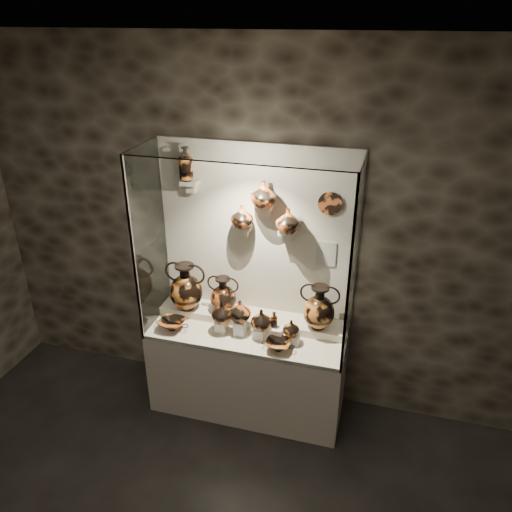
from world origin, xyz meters
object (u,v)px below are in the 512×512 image
Objects in this scene: kylix_right at (278,345)px; amphora_mid at (223,295)px; ovoid_vase_a at (242,216)px; lekythos_tall at (186,162)px; lekythos_small at (274,319)px; amphora_right at (319,307)px; jug_c at (261,319)px; amphora_left at (186,287)px; jug_a at (222,312)px; ovoid_vase_b at (264,194)px; ovoid_vase_c at (288,221)px; kylix_left at (172,324)px; jug_b at (240,311)px; jug_e at (291,328)px.

amphora_mid is at bearing 147.37° from kylix_right.
lekythos_tall is at bearing -163.43° from ovoid_vase_a.
lekythos_tall is 1.63× the size of ovoid_vase_a.
lekythos_tall is at bearing 161.65° from lekythos_small.
amphora_right is 2.19× the size of jug_c.
amphora_left is at bearing 169.08° from lekythos_small.
jug_a is at bearing -53.74° from amphora_mid.
ovoid_vase_b is at bearing 101.53° from jug_c.
amphora_left is 1.13m from ovoid_vase_c.
amphora_left is 0.35m from kylix_left.
jug_b is 0.89× the size of ovoid_vase_b.
kylix_left is at bearing -101.99° from lekythos_tall.
jug_a is 0.90× the size of ovoid_vase_b.
ovoid_vase_a reaches higher than amphora_mid.
jug_e is (0.44, -0.02, -0.08)m from jug_b.
kylix_left is at bearing -144.74° from jug_a.
amphora_right is 1.05m from ovoid_vase_b.
ovoid_vase_a is 0.89× the size of ovoid_vase_b.
amphora_mid is 0.70m from jug_e.
kylix_left is 1.32× the size of ovoid_vase_b.
amphora_right is at bearing -32.71° from ovoid_vase_c.
lekythos_small is 0.74× the size of ovoid_vase_b.
lekythos_small is at bearing -42.14° from ovoid_vase_b.
ovoid_vase_c reaches higher than jug_b.
jug_e is 0.89× the size of lekythos_small.
amphora_right is 1.52× the size of kylix_right.
amphora_right is at bearing 24.59° from lekythos_small.
amphora_left is 2.33× the size of ovoid_vase_a.
jug_a is 0.74× the size of kylix_right.
amphora_mid is at bearing 34.12° from kylix_left.
kylix_right is at bearing -36.32° from jug_c.
lekythos_small reaches higher than jug_c.
amphora_left is 1.19m from amphora_right.
ovoid_vase_c is at bearing 89.19° from jug_e.
jug_b is at bearing 175.53° from jug_c.
amphora_left is at bearing 146.42° from jug_e.
ovoid_vase_c is (-0.03, 0.37, 0.94)m from kylix_right.
ovoid_vase_a is (-0.41, 0.38, 0.93)m from kylix_right.
ovoid_vase_b is (0.66, -0.03, -0.20)m from lekythos_tall.
amphora_left is at bearing 77.71° from kylix_left.
ovoid_vase_c reaches higher than amphora_mid.
jug_a is 0.46m from kylix_left.
amphora_mid is 1.31× the size of kylix_right.
ovoid_vase_c is at bearing 55.20° from jug_b.
amphora_mid is at bearing -145.12° from ovoid_vase_a.
lekythos_small is at bearing 0.04° from amphora_mid.
amphora_mid is 1.60× the size of ovoid_vase_b.
jug_b is at bearing 6.12° from kylix_left.
lekythos_tall is (-0.71, 0.27, 1.21)m from jug_c.
kylix_right is 1.22× the size of ovoid_vase_b.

